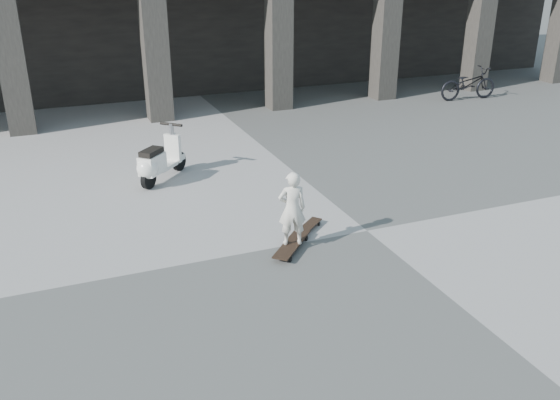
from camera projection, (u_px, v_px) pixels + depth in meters
name	position (u px, v px, depth m)	size (l,w,h in m)	color
ground	(367.00, 231.00, 9.95)	(90.00, 90.00, 0.00)	#50504D
longboard	(292.00, 245.00, 9.29)	(0.92, 0.96, 0.11)	black
skateboard_spare	(308.00, 227.00, 9.93)	(0.69, 0.63, 0.09)	black
child	(292.00, 209.00, 9.05)	(0.43, 0.28, 1.19)	silver
scooter	(156.00, 163.00, 11.83)	(1.19, 1.23, 1.10)	black
bicycle	(468.00, 84.00, 18.66)	(0.67, 1.92, 1.01)	black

